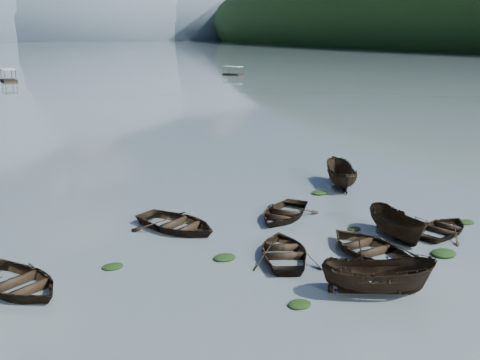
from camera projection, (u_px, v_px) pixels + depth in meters
name	position (u px, v px, depth m)	size (l,w,h in m)	color
ground_plane	(371.00, 297.00, 21.78)	(2400.00, 2400.00, 0.00)	#505F64
haze_mtn_c	(72.00, 39.00, 858.34)	(520.00, 520.00, 260.00)	#475666
haze_mtn_d	(178.00, 38.00, 935.63)	(520.00, 520.00, 220.00)	#475666
rowboat_0	(17.00, 289.00, 22.49)	(3.62, 5.07, 1.05)	black
rowboat_1	(284.00, 257.00, 25.72)	(3.31, 4.63, 0.96)	black
rowboat_2	(377.00, 293.00, 22.13)	(1.75, 4.66, 1.80)	black
rowboat_3	(369.00, 254.00, 26.08)	(3.62, 5.07, 1.05)	black
rowboat_4	(443.00, 233.00, 28.84)	(2.93, 4.10, 0.85)	black
rowboat_5	(396.00, 238.00, 28.12)	(1.66, 4.42, 1.71)	black
rowboat_6	(177.00, 229.00, 29.34)	(3.65, 5.11, 1.06)	black
rowboat_7	(283.00, 217.00, 31.23)	(3.36, 4.71, 0.98)	black
rowboat_8	(340.00, 186.00, 37.55)	(1.81, 4.81, 1.86)	black
weed_clump_0	(300.00, 305.00, 21.15)	(0.97, 0.80, 0.21)	black
weed_clump_1	(225.00, 259.00, 25.51)	(1.11, 0.89, 0.24)	black
weed_clump_2	(443.00, 255.00, 25.96)	(1.31, 1.05, 0.28)	black
weed_clump_3	(354.00, 229.00, 29.30)	(0.77, 0.65, 0.17)	black
weed_clump_4	(466.00, 223.00, 30.30)	(1.00, 0.79, 0.21)	black
weed_clump_5	(113.00, 267.00, 24.56)	(0.98, 0.79, 0.21)	black
weed_clump_6	(184.00, 222.00, 30.48)	(0.97, 0.81, 0.20)	black
weed_clump_7	(320.00, 194.00, 35.79)	(1.17, 0.94, 0.26)	black
pontoon_centre	(9.00, 81.00, 117.34)	(2.82, 6.77, 2.59)	black
pontoon_right	(233.00, 75.00, 134.72)	(2.26, 5.41, 2.08)	black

